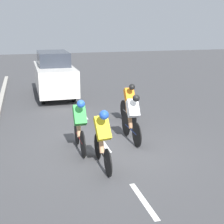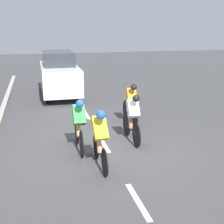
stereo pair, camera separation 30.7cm
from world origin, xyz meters
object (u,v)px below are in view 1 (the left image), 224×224
cyclist_yellow (103,137)px  cyclist_orange (129,103)px  cyclist_green (80,124)px  support_car (54,74)px  cyclist_white (132,117)px

cyclist_yellow → cyclist_orange: 3.65m
cyclist_green → cyclist_yellow: (-0.34, 1.18, 0.03)m
cyclist_orange → support_car: bearing=-68.2°
cyclist_orange → cyclist_green: bearing=43.8°
cyclist_yellow → support_car: size_ratio=0.38×
cyclist_yellow → cyclist_white: (-1.28, -1.49, -0.04)m
cyclist_green → support_car: support_car is taller
cyclist_green → cyclist_yellow: cyclist_yellow is taller
cyclist_white → cyclist_orange: size_ratio=1.00×
cyclist_orange → support_car: size_ratio=0.39×
cyclist_white → support_car: 7.01m
cyclist_yellow → cyclist_orange: bearing=-118.8°
cyclist_yellow → cyclist_green: bearing=-73.9°
cyclist_yellow → cyclist_white: bearing=-130.6°
cyclist_orange → cyclist_yellow: bearing=61.2°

